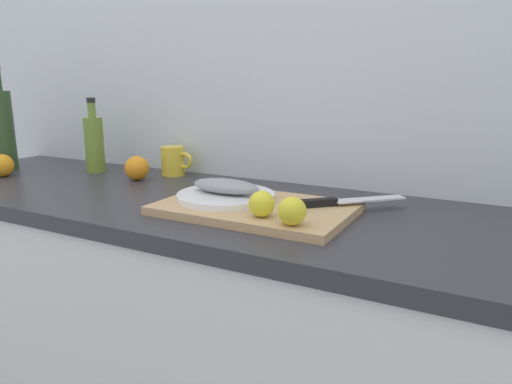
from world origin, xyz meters
The scene contains 13 objects.
back_wall centered at (0.00, 0.33, 1.25)m, with size 3.20×0.05×2.50m, color silver.
kitchen_counter centered at (0.00, 0.00, 0.45)m, with size 2.00×0.60×0.90m.
cutting_board centered at (0.23, -0.04, 0.91)m, with size 0.45×0.30×0.02m, color tan.
white_plate centered at (0.13, -0.04, 0.93)m, with size 0.25×0.25×0.01m, color white.
fish_fillet centered at (0.13, -0.04, 0.95)m, with size 0.18×0.08×0.04m, color gray.
chef_knife centered at (0.40, 0.03, 0.93)m, with size 0.23×0.22×0.02m.
lemon_0 centered at (0.29, -0.13, 0.95)m, with size 0.06×0.06×0.06m, color yellow.
lemon_1 centered at (0.37, -0.16, 0.95)m, with size 0.06×0.06×0.06m, color yellow.
olive_oil_bottle centered at (-0.51, 0.15, 1.00)m, with size 0.06×0.06×0.25m.
wine_bottle centered at (-0.81, 0.03, 1.05)m, with size 0.07×0.07×0.36m.
coffee_mug_1 centered at (-0.23, 0.23, 0.95)m, with size 0.12×0.08×0.10m.
orange_0 centered at (-0.29, 0.11, 0.94)m, with size 0.08×0.08×0.08m, color orange.
orange_2 centered at (-0.71, -0.06, 0.94)m, with size 0.08×0.08×0.08m, color orange.
Camera 1 is at (0.74, -1.01, 1.21)m, focal length 33.20 mm.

